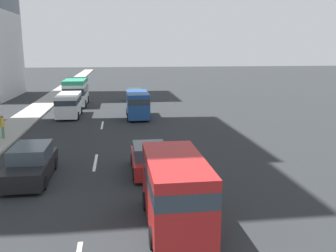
# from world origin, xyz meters

# --- Properties ---
(ground_plane) EXTENTS (198.00, 198.00, 0.00)m
(ground_plane) POSITION_xyz_m (31.50, 0.00, 0.00)
(ground_plane) COLOR #26282B
(sidewalk_right) EXTENTS (162.00, 2.69, 0.15)m
(sidewalk_right) POSITION_xyz_m (31.50, 7.17, 0.07)
(sidewalk_right) COLOR #9E9B93
(sidewalk_right) RESTS_ON ground_plane
(lane_stripe_mid) EXTENTS (3.20, 0.16, 0.01)m
(lane_stripe_mid) POSITION_xyz_m (15.30, 0.00, 0.01)
(lane_stripe_mid) COLOR silver
(lane_stripe_mid) RESTS_ON ground_plane
(lane_stripe_far) EXTENTS (3.20, 0.16, 0.01)m
(lane_stripe_far) POSITION_xyz_m (25.86, 0.00, 0.01)
(lane_stripe_far) COLOR silver
(lane_stripe_far) RESTS_ON ground_plane
(van_lead) EXTENTS (5.07, 2.08, 2.43)m
(van_lead) POSITION_xyz_m (28.90, -3.20, 1.39)
(van_lead) COLOR #1E478C
(van_lead) RESTS_ON ground_plane
(van_second) EXTENTS (4.88, 2.16, 2.56)m
(van_second) POSITION_xyz_m (7.18, -3.34, 1.46)
(van_second) COLOR #A51E1E
(van_second) RESTS_ON ground_plane
(van_third) EXTENTS (5.16, 2.09, 2.20)m
(van_third) POSITION_xyz_m (30.31, 3.24, 1.27)
(van_third) COLOR white
(van_third) RESTS_ON ground_plane
(car_fourth) EXTENTS (4.22, 1.86, 1.70)m
(car_fourth) POSITION_xyz_m (39.75, -3.38, 0.80)
(car_fourth) COLOR white
(car_fourth) RESTS_ON ground_plane
(minibus_fifth) EXTENTS (6.52, 2.42, 3.02)m
(minibus_fifth) POSITION_xyz_m (37.79, 3.32, 1.65)
(minibus_fifth) COLOR silver
(minibus_fifth) RESTS_ON ground_plane
(car_sixth) EXTENTS (4.77, 1.95, 1.68)m
(car_sixth) POSITION_xyz_m (12.97, 2.97, 0.79)
(car_sixth) COLOR black
(car_sixth) RESTS_ON ground_plane
(car_seventh) EXTENTS (4.09, 1.85, 1.53)m
(car_seventh) POSITION_xyz_m (13.17, -2.91, 0.73)
(car_seventh) COLOR #A51E1E
(car_seventh) RESTS_ON ground_plane
(pedestrian_by_tree) EXTENTS (0.39, 0.37, 1.67)m
(pedestrian_by_tree) POSITION_xyz_m (21.48, 6.74, 1.07)
(pedestrian_by_tree) COLOR #4C8C66
(pedestrian_by_tree) RESTS_ON sidewalk_right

